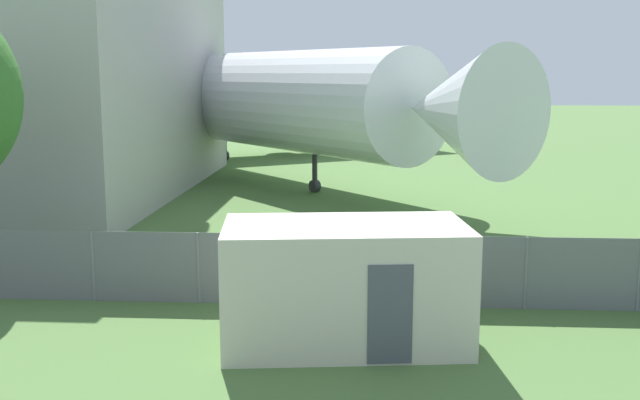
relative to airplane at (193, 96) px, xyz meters
The scene contains 3 objects.
perimeter_fence 27.16m from the airplane, 76.70° to the right, with size 56.07×0.07×1.71m.
airplane is the anchor object (origin of this frame).
portable_cabin 30.40m from the airplane, 71.21° to the right, with size 5.10×3.14×2.45m.
Camera 1 is at (3.97, -6.66, 5.42)m, focal length 42.00 mm.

